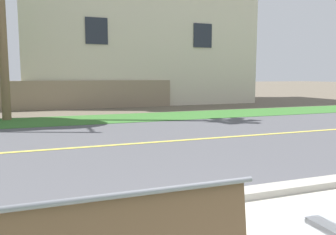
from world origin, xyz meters
TOP-DOWN VIEW (x-y plane):
  - ground_plane at (0.00, 8.00)m, footprint 140.00×140.00m
  - curb_edge at (0.00, 2.35)m, footprint 44.00×0.30m
  - street_asphalt at (0.00, 6.50)m, footprint 52.00×8.00m
  - road_centre_line at (0.00, 6.50)m, footprint 48.00×0.14m
  - far_verge_grass at (0.00, 11.60)m, footprint 48.00×2.80m
  - garden_wall at (-1.51, 16.15)m, footprint 13.00×0.36m
  - house_across_street at (4.08, 19.35)m, footprint 13.98×6.91m

SIDE VIEW (x-z plane):
  - ground_plane at x=0.00m, z-range 0.00..0.00m
  - street_asphalt at x=0.00m, z-range 0.00..0.01m
  - far_verge_grass at x=0.00m, z-range 0.00..0.02m
  - road_centre_line at x=0.00m, z-range 0.01..0.01m
  - curb_edge at x=0.00m, z-range 0.00..0.11m
  - garden_wall at x=-1.51m, z-range 0.00..1.40m
  - house_across_street at x=4.08m, z-range 0.05..7.63m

